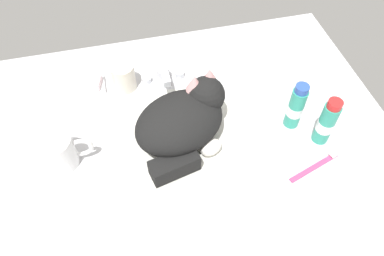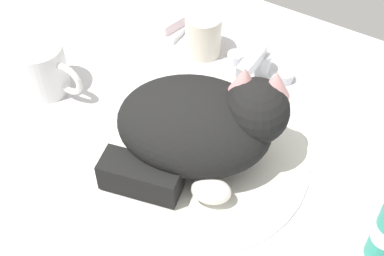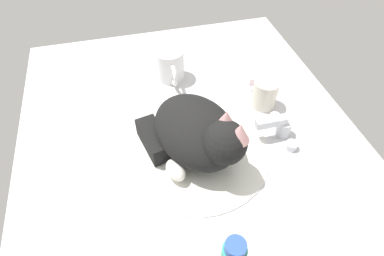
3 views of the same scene
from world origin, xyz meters
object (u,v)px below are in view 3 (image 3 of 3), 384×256
object	(u,v)px
faucet	(280,127)
coffee_mug	(168,65)
soap_bar	(257,74)
cat	(199,134)
rinse_cup	(265,94)

from	to	relation	value
faucet	coffee_mug	size ratio (longest dim) A/B	1.00
faucet	soap_bar	distance (cm)	21.22
faucet	soap_bar	size ratio (longest dim) A/B	1.69
faucet	soap_bar	xyz separation A→B (cm)	(-21.07, 2.47, -0.35)
faucet	soap_bar	bearing A→B (deg)	173.31
cat	coffee_mug	distance (cm)	30.12
coffee_mug	rinse_cup	bearing A→B (deg)	51.29
faucet	cat	bearing A→B (deg)	-86.43
faucet	soap_bar	world-z (taller)	faucet
coffee_mug	soap_bar	bearing A→B (deg)	72.48
faucet	rinse_cup	distance (cm)	11.08
soap_bar	cat	bearing A→B (deg)	-46.19
coffee_mug	cat	bearing A→B (deg)	1.46
rinse_cup	soap_bar	world-z (taller)	rinse_cup
cat	rinse_cup	world-z (taller)	cat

